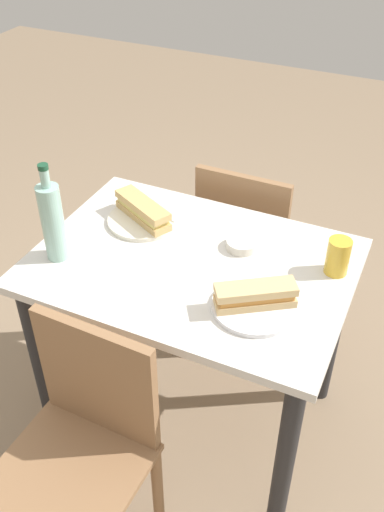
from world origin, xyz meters
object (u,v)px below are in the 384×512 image
at_px(water_bottle, 53,221).
at_px(knife_near, 154,211).
at_px(plate_far, 254,306).
at_px(olive_bowl, 242,244).
at_px(chair_near, 83,441).
at_px(dining_table, 192,294).
at_px(beer_glass, 338,257).
at_px(baguette_sandwich_far, 255,295).
at_px(plate_near, 143,220).
at_px(knife_far, 246,290).
at_px(chair_far, 247,240).
at_px(baguette_sandwich_near, 143,210).

bearing_deg(water_bottle, knife_near, 63.60).
bearing_deg(plate_far, olive_bowl, 117.89).
bearing_deg(plate_far, chair_near, -128.48).
relative_size(dining_table, plate_far, 4.02).
height_order(plate_far, beer_glass, beer_glass).
bearing_deg(baguette_sandwich_far, dining_table, 154.08).
distance_m(plate_near, baguette_sandwich_far, 0.57).
xyz_separation_m(dining_table, knife_far, (0.22, -0.08, 0.16)).
distance_m(chair_far, plate_far, 0.79).
bearing_deg(baguette_sandwich_near, knife_far, -24.75).
distance_m(plate_near, beer_glass, 0.68).
distance_m(baguette_sandwich_far, beer_glass, 0.32).
xyz_separation_m(baguette_sandwich_near, plate_far, (0.51, -0.26, -0.04)).
bearing_deg(olive_bowl, chair_far, 105.86).
bearing_deg(olive_bowl, beer_glass, 0.89).
relative_size(knife_far, beer_glass, 1.43).
distance_m(dining_table, chair_far, 0.58).
relative_size(baguette_sandwich_near, plate_far, 1.00).
xyz_separation_m(baguette_sandwich_far, olive_bowl, (-0.14, 0.26, -0.03)).
bearing_deg(chair_far, knife_far, -71.39).
relative_size(chair_near, baguette_sandwich_near, 3.35).
height_order(chair_near, beer_glass, beer_glass).
xyz_separation_m(plate_near, baguette_sandwich_far, (0.51, -0.26, 0.04)).
relative_size(baguette_sandwich_far, knife_far, 1.36).
bearing_deg(dining_table, water_bottle, -158.66).
height_order(knife_far, olive_bowl, olive_bowl).
xyz_separation_m(baguette_sandwich_far, beer_glass, (0.17, 0.26, 0.01)).
height_order(water_bottle, olive_bowl, water_bottle).
distance_m(knife_near, baguette_sandwich_far, 0.58).
bearing_deg(plate_far, baguette_sandwich_near, 153.07).
distance_m(chair_far, beer_glass, 0.69).
bearing_deg(baguette_sandwich_near, water_bottle, -118.19).
bearing_deg(chair_far, olive_bowl, -74.14).
distance_m(dining_table, baguette_sandwich_far, 0.34).
xyz_separation_m(plate_near, plate_far, (0.51, -0.26, 0.00)).
height_order(chair_far, plate_far, chair_far).
height_order(chair_near, olive_bowl, chair_near).
bearing_deg(chair_far, water_bottle, -119.43).
bearing_deg(chair_far, chair_near, -94.45).
height_order(chair_far, baguette_sandwich_far, baguette_sandwich_far).
bearing_deg(dining_table, plate_near, 152.05).
height_order(dining_table, olive_bowl, olive_bowl).
xyz_separation_m(baguette_sandwich_near, beer_glass, (0.68, 0.01, 0.01)).
xyz_separation_m(plate_far, water_bottle, (-0.66, -0.03, 0.13)).
relative_size(chair_far, water_bottle, 2.52).
relative_size(baguette_sandwich_near, knife_far, 1.47).
xyz_separation_m(dining_table, plate_near, (-0.25, 0.13, 0.15)).
bearing_deg(dining_table, chair_far, 90.02).
xyz_separation_m(chair_far, plate_far, (0.26, -0.68, 0.29)).
distance_m(plate_far, knife_far, 0.06).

